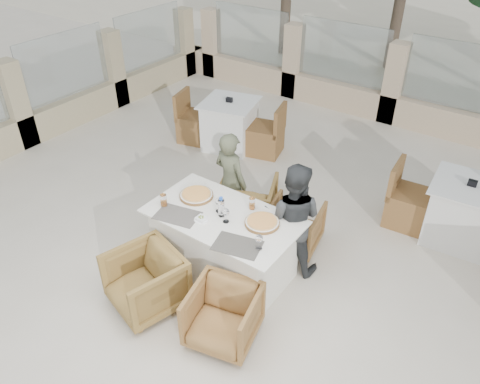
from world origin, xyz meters
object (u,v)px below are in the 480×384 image
Objects in this scene: diner_left at (231,182)px; bg_table_b at (463,213)px; wine_glass_centre at (219,204)px; olive_dish at (201,218)px; pizza_right at (262,222)px; beer_glass_left at (164,200)px; armchair_far_left at (248,202)px; pizza_left at (196,195)px; beer_glass_right at (252,203)px; armchair_near_right at (223,316)px; diner_right at (292,219)px; armchair_far_right at (294,226)px; bg_table_a at (230,124)px; dining_table at (224,244)px; wine_glass_corner at (259,241)px; water_bottle at (221,207)px; armchair_near_left at (146,282)px; wine_glass_near at (226,215)px.

bg_table_b is (2.39, 1.37, -0.26)m from diner_left.
wine_glass_centre is 1.67× the size of olive_dish.
beer_glass_left reaches higher than pizza_right.
beer_glass_left is 0.20× the size of armchair_far_left.
pizza_right is 0.52× the size of armchair_far_left.
beer_glass_right is (0.62, 0.17, 0.04)m from pizza_left.
pizza_left is at bearing 126.59° from armchair_near_right.
olive_dish is 0.08× the size of diner_right.
beer_glass_right is 2.58m from bg_table_b.
bg_table_a reaches higher than armchair_far_right.
armchair_near_right is at bearing -53.59° from dining_table.
pizza_right is 0.22× the size of bg_table_a.
diner_right reaches higher than wine_glass_centre.
pizza_right is 1.93× the size of wine_glass_corner.
beer_glass_right is 1.21m from armchair_near_right.
beer_glass_right is at bearing 104.55° from armchair_far_left.
armchair_far_right is (0.41, 0.84, -0.60)m from water_bottle.
armchair_far_left is at bearing 132.42° from pizza_right.
armchair_near_left is at bearing 56.00° from armchair_far_right.
dining_table and bg_table_a have the same top height.
bg_table_a is (-1.38, 1.49, 0.07)m from armchair_far_left.
diner_right is at bearing -54.73° from bg_table_a.
armchair_near_right is at bearing -55.72° from wine_glass_near.
water_bottle is 0.87m from diner_left.
diner_left is at bearing 107.98° from olive_dish.
armchair_far_left is (-0.70, 0.77, -0.48)m from pizza_right.
armchair_near_right is (0.99, -0.84, -0.51)m from pizza_left.
water_bottle is 0.14× the size of bg_table_b.
dining_table is 0.92m from armchair_near_left.
wine_glass_corner is 0.11× the size of bg_table_a.
diner_left is 2.76m from bg_table_b.
olive_dish reaches higher than armchair_far_left.
dining_table is at bearing -137.67° from bg_table_b.
beer_glass_left is at bearing -142.63° from bg_table_b.
dining_table is 2.59× the size of armchair_far_right.
bg_table_a is at bearing 125.26° from dining_table.
pizza_right is 2.74× the size of beer_glass_right.
wine_glass_near is 0.99m from armchair_near_right.
wine_glass_centre is at bearing 89.86° from armchair_near_left.
olive_dish is 0.17× the size of armchair_near_right.
bg_table_a is (-1.23, 2.27, -0.41)m from pizza_left.
armchair_far_right is at bearing 58.65° from wine_glass_centre.
bg_table_b is (2.40, 1.98, -0.41)m from pizza_left.
pizza_left is 0.28× the size of diner_right.
armchair_near_right is 1.78m from diner_left.
armchair_far_left is at bearing 73.70° from beer_glass_left.
bg_table_a is at bearing 112.17° from beer_glass_left.
water_bottle reaches higher than wine_glass_near.
olive_dish is at bearing 177.73° from wine_glass_corner.
diner_left is 0.79× the size of bg_table_b.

